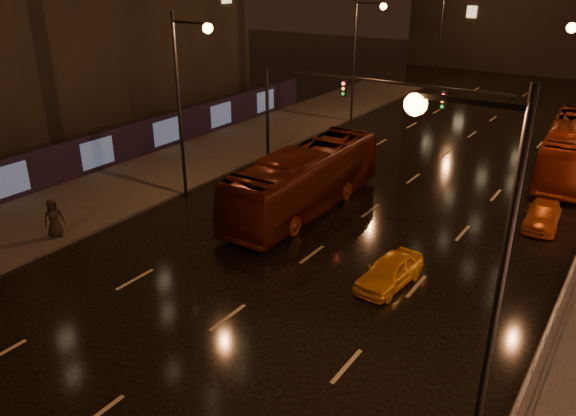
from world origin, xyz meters
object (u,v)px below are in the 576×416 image
Objects in this scene: bus_red at (305,180)px; bus_curb at (572,149)px; taxi_near at (390,271)px; taxi_far at (543,215)px; pedestrian_c at (54,218)px.

bus_curb reaches higher than bus_red.
taxi_near reaches higher than taxi_far.
bus_curb is at bearing 84.42° from taxi_near.
bus_red is 17.58m from bus_curb.
pedestrian_c is (-7.95, -9.69, -0.57)m from bus_red.
taxi_near is 10.44m from taxi_far.
bus_curb is 6.36× the size of pedestrian_c.
bus_curb is 3.15× the size of taxi_far.
bus_curb is 30.12m from pedestrian_c.
taxi_near is at bearing -105.44° from bus_curb.
taxi_near is 15.79m from pedestrian_c.
bus_red is 6.31× the size of pedestrian_c.
bus_red reaches higher than pedestrian_c.
bus_curb reaches higher than taxi_far.
bus_red is 3.13× the size of taxi_far.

